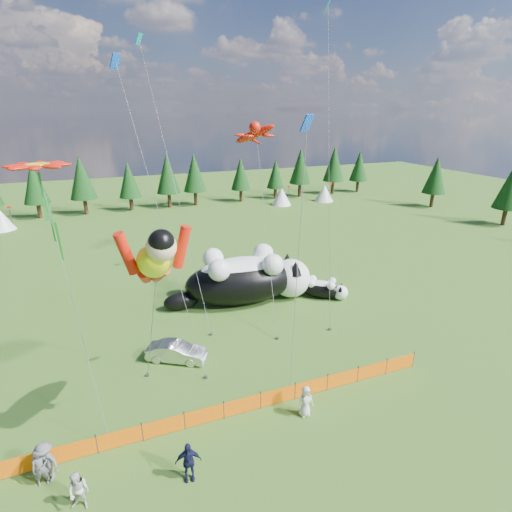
{
  "coord_description": "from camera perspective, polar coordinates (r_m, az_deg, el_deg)",
  "views": [
    {
      "loc": [
        -5.36,
        -18.67,
        14.78
      ],
      "look_at": [
        3.47,
        4.0,
        5.83
      ],
      "focal_mm": 28.0,
      "sensor_mm": 36.0,
      "label": 1
    }
  ],
  "objects": [
    {
      "name": "diamond_kite_c",
      "position": [
        18.59,
        7.2,
        16.53
      ],
      "size": [
        1.35,
        0.96,
        15.01
      ],
      "color": "blue",
      "rests_on": "ground"
    },
    {
      "name": "tree_line",
      "position": [
        64.8,
        -16.49,
        9.81
      ],
      "size": [
        90.0,
        4.0,
        8.0
      ],
      "primitive_type": null,
      "color": "black",
      "rests_on": "ground"
    },
    {
      "name": "spectator_d",
      "position": [
        20.66,
        -27.84,
        -24.61
      ],
      "size": [
        1.38,
        1.29,
        1.94
      ],
      "primitive_type": "imported",
      "rotation": [
        0.0,
        0.0,
        -0.68
      ],
      "color": "#56565B",
      "rests_on": "ground"
    },
    {
      "name": "spectator_c",
      "position": [
        18.98,
        -9.65,
        -26.99
      ],
      "size": [
        1.18,
        0.74,
        1.88
      ],
      "primitive_type": "imported",
      "rotation": [
        0.0,
        0.0,
        -0.17
      ],
      "color": "#141537",
      "rests_on": "ground"
    },
    {
      "name": "diamond_kite_b",
      "position": [
        33.86,
        10.27,
        30.37
      ],
      "size": [
        3.43,
        8.53,
        23.4
      ],
      "color": "#0B8487",
      "rests_on": "ground"
    },
    {
      "name": "spectator_b",
      "position": [
        19.22,
        -24.01,
        -28.36
      ],
      "size": [
        0.99,
        0.84,
        1.76
      ],
      "primitive_type": "imported",
      "rotation": [
        0.0,
        0.0,
        -0.47
      ],
      "color": "silver",
      "rests_on": "ground"
    },
    {
      "name": "safety_fence",
      "position": [
        21.87,
        -1.94,
        -20.58
      ],
      "size": [
        22.06,
        0.06,
        1.1
      ],
      "color": "#262626",
      "rests_on": "ground"
    },
    {
      "name": "diamond_kite_a",
      "position": [
        23.14,
        -18.74,
        22.62
      ],
      "size": [
        3.39,
        4.58,
        18.01
      ],
      "color": "blue",
      "rests_on": "ground"
    },
    {
      "name": "diamond_kite_d",
      "position": [
        31.52,
        -15.92,
        26.01
      ],
      "size": [
        2.65,
        8.4,
        20.8
      ],
      "color": "#0B8487",
      "rests_on": "ground"
    },
    {
      "name": "superhero_kite",
      "position": [
        17.09,
        -14.34,
        -0.75
      ],
      "size": [
        4.9,
        7.34,
        11.46
      ],
      "color": "yellow",
      "rests_on": "ground"
    },
    {
      "name": "car",
      "position": [
        26.0,
        -11.28,
        -13.28
      ],
      "size": [
        3.85,
        2.95,
        1.22
      ],
      "primitive_type": "imported",
      "rotation": [
        0.0,
        0.0,
        1.05
      ],
      "color": "silver",
      "rests_on": "ground"
    },
    {
      "name": "cat_large",
      "position": [
        32.12,
        -1.19,
        -3.11
      ],
      "size": [
        12.08,
        5.11,
        4.36
      ],
      "rotation": [
        0.0,
        0.0,
        -0.1
      ],
      "color": "black",
      "rests_on": "ground"
    },
    {
      "name": "ground",
      "position": [
        24.41,
        -4.38,
        -17.14
      ],
      "size": [
        160.0,
        160.0,
        0.0
      ],
      "primitive_type": "plane",
      "color": "#11390A",
      "rests_on": "ground"
    },
    {
      "name": "spectator_a",
      "position": [
        20.68,
        -28.45,
        -25.07
      ],
      "size": [
        0.7,
        0.52,
        1.75
      ],
      "primitive_type": "imported",
      "rotation": [
        0.0,
        0.0,
        0.17
      ],
      "color": "#56565B",
      "rests_on": "ground"
    },
    {
      "name": "spectator_e",
      "position": [
        21.7,
        7.08,
        -19.91
      ],
      "size": [
        0.86,
        0.58,
        1.72
      ],
      "primitive_type": "imported",
      "rotation": [
        0.0,
        0.0,
        -0.04
      ],
      "color": "silver",
      "rests_on": "ground"
    },
    {
      "name": "flower_kite",
      "position": [
        21.56,
        -28.68,
        10.82
      ],
      "size": [
        3.15,
        7.01,
        13.4
      ],
      "color": "red",
      "rests_on": "ground"
    },
    {
      "name": "festival_tents",
      "position": [
        62.37,
        -5.62,
        7.71
      ],
      "size": [
        50.0,
        3.2,
        2.8
      ],
      "primitive_type": null,
      "color": "white",
      "rests_on": "ground"
    },
    {
      "name": "gecko_kite",
      "position": [
        35.4,
        -0.21,
        17.02
      ],
      "size": [
        5.82,
        15.03,
        17.31
      ],
      "color": "red",
      "rests_on": "ground"
    },
    {
      "name": "cat_small",
      "position": [
        33.73,
        9.59,
        -4.6
      ],
      "size": [
        3.97,
        3.39,
        1.67
      ],
      "rotation": [
        0.0,
        0.0,
        -0.65
      ],
      "color": "black",
      "rests_on": "ground"
    }
  ]
}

